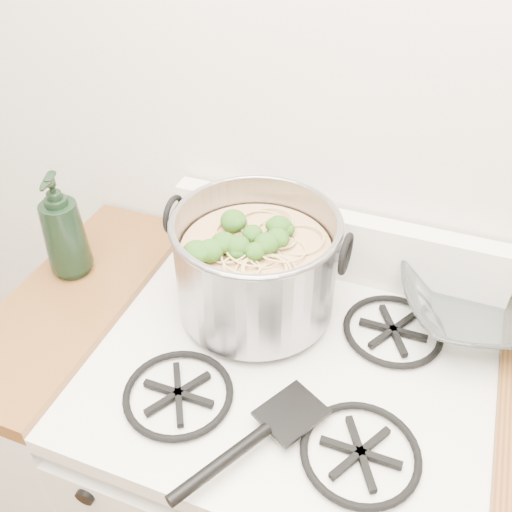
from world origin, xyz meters
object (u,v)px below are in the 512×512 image
object	(u,v)px
gas_range	(283,488)
glass_bowl	(474,311)
stock_pot	(256,266)
spatula	(291,410)
bottle	(62,226)

from	to	relation	value
gas_range	glass_bowl	distance (m)	0.64
stock_pot	glass_bowl	world-z (taller)	stock_pot
gas_range	spatula	world-z (taller)	spatula
spatula	bottle	distance (m)	0.63
gas_range	bottle	xyz separation A→B (m)	(-0.55, 0.07, 0.61)
stock_pot	glass_bowl	xyz separation A→B (m)	(0.43, 0.12, -0.09)
stock_pot	glass_bowl	size ratio (longest dim) A/B	2.99
stock_pot	gas_range	bearing A→B (deg)	-44.93
stock_pot	spatula	size ratio (longest dim) A/B	1.18
glass_bowl	gas_range	bearing A→B (deg)	-142.96
stock_pot	bottle	size ratio (longest dim) A/B	1.46
spatula	glass_bowl	size ratio (longest dim) A/B	2.53
gas_range	glass_bowl	size ratio (longest dim) A/B	7.55
spatula	gas_range	bearing A→B (deg)	136.89
glass_bowl	bottle	world-z (taller)	bottle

